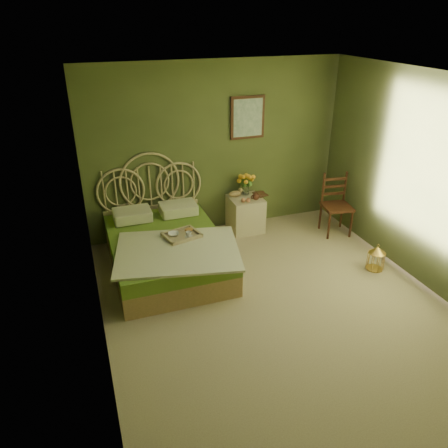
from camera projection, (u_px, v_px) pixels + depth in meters
name	position (u px, v px, depth m)	size (l,w,h in m)	color
floor	(275.00, 304.00, 5.28)	(4.50, 4.50, 0.00)	#BDAD88
ceiling	(289.00, 80.00, 4.14)	(4.50, 4.50, 0.00)	silver
wall_back	(216.00, 149.00, 6.62)	(4.00, 4.00, 0.00)	#5B6435
wall_left	(90.00, 234.00, 4.12)	(4.50, 4.50, 0.00)	#5B6435
wall_right	(430.00, 184.00, 5.31)	(4.50, 4.50, 0.00)	#5B6435
wall_art	(248.00, 118.00, 6.54)	(0.54, 0.04, 0.64)	#361B0E
bed	(166.00, 247.00, 5.94)	(1.72, 2.18, 1.35)	tan
nightstand	(245.00, 209.00, 6.94)	(0.50, 0.50, 0.98)	beige
chair	(335.00, 200.00, 6.81)	(0.48, 0.48, 0.95)	#361B0E
birdcage	(376.00, 258.00, 5.93)	(0.23, 0.23, 0.34)	gold
book_lower	(256.00, 195.00, 6.90)	(0.17, 0.23, 0.02)	#381E0F
book_upper	(256.00, 194.00, 6.89)	(0.16, 0.21, 0.02)	#472819
cereal_bowl	(173.00, 234.00, 5.76)	(0.14, 0.14, 0.04)	white
coffee_cup	(189.00, 234.00, 5.71)	(0.08, 0.08, 0.07)	white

